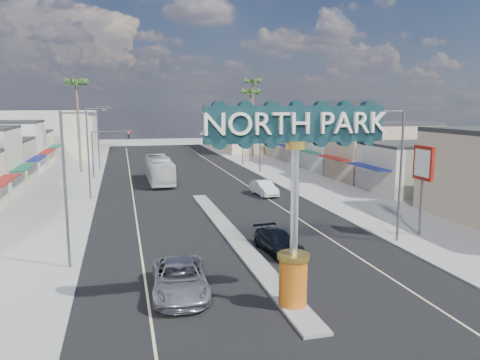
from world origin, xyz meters
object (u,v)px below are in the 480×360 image
streetlight_r_near (399,169)px  suv_left (180,279)px  city_bus (159,170)px  traffic_signal_left (107,144)px  traffic_signal_right (247,142)px  palm_right_mid (251,96)px  streetlight_r_mid (293,144)px  palm_left_far (76,88)px  suv_right (278,242)px  streetlight_l_far (99,134)px  streetlight_l_mid (90,149)px  palm_right_far (253,86)px  streetlight_r_far (242,132)px  car_parked_right (264,188)px  streetlight_l_near (68,182)px  bank_pylon_sign (423,168)px  gateway_sign (295,182)px

streetlight_r_near → suv_left: streetlight_r_near is taller
suv_left → city_bus: city_bus is taller
traffic_signal_left → traffic_signal_right: 18.37m
palm_right_mid → suv_left: bearing=-109.3°
traffic_signal_left → streetlight_r_mid: bearing=-35.5°
palm_left_far → suv_right: 44.13m
city_bus → traffic_signal_left: bearing=138.2°
streetlight_l_far → streetlight_r_mid: bearing=-46.5°
streetlight_r_mid → streetlight_l_far: bearing=133.5°
streetlight_l_mid → palm_right_far: size_ratio=0.64×
traffic_signal_left → streetlight_r_near: bearing=-60.0°
streetlight_l_mid → streetlight_l_far: 22.00m
streetlight_l_far → suv_right: bearing=-73.5°
streetlight_r_mid → palm_left_far: bearing=139.5°
palm_right_mid → suv_left: palm_right_mid is taller
streetlight_l_far → palm_right_far: palm_right_far is taller
streetlight_r_mid → traffic_signal_left: bearing=144.5°
streetlight_r_far → palm_right_mid: (2.57, 4.00, 5.54)m
palm_right_mid → car_parked_right: size_ratio=2.63×
traffic_signal_left → palm_left_far: (-3.82, 6.01, 7.22)m
traffic_signal_left → streetlight_r_far: (19.62, 8.01, 0.79)m
streetlight_r_mid → suv_right: streetlight_r_mid is taller
traffic_signal_left → streetlight_r_far: size_ratio=0.67×
traffic_signal_right → suv_right: traffic_signal_right is taller
traffic_signal_right → streetlight_l_mid: 24.11m
streetlight_r_far → palm_left_far: size_ratio=0.69×
traffic_signal_left → streetlight_r_far: bearing=22.2°
streetlight_r_far → palm_right_mid: palm_right_mid is taller
streetlight_l_near → streetlight_r_near: (20.87, 0.00, 0.00)m
streetlight_r_mid → suv_right: bearing=-112.8°
city_bus → palm_left_far: bearing=130.5°
suv_left → suv_right: 8.57m
palm_left_far → palm_right_mid: (26.00, 6.00, -0.90)m
streetlight_l_mid → car_parked_right: bearing=-6.1°
palm_right_far → bank_pylon_sign: (-2.07, -51.16, -7.45)m
suv_left → palm_right_far: bearing=74.7°
streetlight_r_mid → city_bus: size_ratio=0.81×
streetlight_r_near → streetlight_r_far: 42.00m
streetlight_r_far → streetlight_l_far: bearing=180.0°
palm_right_far → car_parked_right: 36.73m
suv_right → palm_left_far: bearing=104.4°
gateway_sign → streetlight_l_far: gateway_sign is taller
streetlight_r_far → traffic_signal_right: bearing=-98.9°
suv_left → bank_pylon_sign: size_ratio=0.91×
palm_left_far → suv_right: size_ratio=2.76×
traffic_signal_left → streetlight_r_near: streetlight_r_near is taller
streetlight_r_far → palm_left_far: (-23.43, -2.00, 6.43)m
streetlight_r_far → suv_left: streetlight_r_far is taller
streetlight_r_far → palm_right_mid: 7.30m
traffic_signal_right → streetlight_l_far: size_ratio=0.67×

